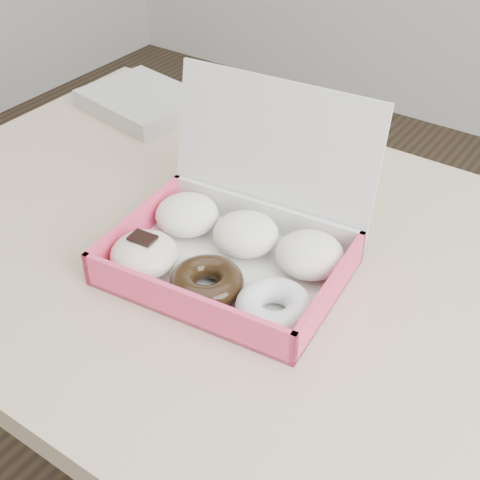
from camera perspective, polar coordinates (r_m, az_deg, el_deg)
The scene contains 3 objects.
table at distance 1.04m, azimuth 0.01°, elevation -3.99°, with size 1.20×0.80×0.75m.
donut_box at distance 0.93m, azimuth -0.72°, elevation -0.37°, with size 0.34×0.31×0.23m.
newspapers at distance 1.38m, azimuth -8.32°, elevation 11.64°, with size 0.22×0.18×0.04m, color beige.
Camera 1 is at (0.45, -0.64, 1.35)m, focal length 50.00 mm.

